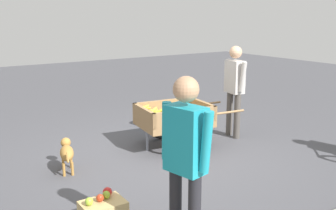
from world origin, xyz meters
TOP-DOWN VIEW (x-y plane):
  - ground_plane at (0.00, 0.00)m, footprint 24.00×24.00m
  - fruit_cart at (-0.40, -0.31)m, footprint 1.73×1.01m
  - vendor_person at (-1.54, -0.16)m, footprint 0.24×0.57m
  - dog at (1.39, -0.27)m, footprint 0.30×0.65m
  - plastic_bucket at (-0.64, -1.54)m, footprint 0.28×0.28m
  - apple_crate at (1.54, 1.23)m, footprint 0.44×0.32m
  - bystander_person at (1.18, 2.16)m, footprint 0.27×0.54m

SIDE VIEW (x-z plane):
  - ground_plane at x=0.00m, z-range 0.00..0.00m
  - apple_crate at x=1.54m, z-range -0.04..0.28m
  - plastic_bucket at x=-0.64m, z-range 0.00..0.27m
  - dog at x=1.39m, z-range 0.07..0.47m
  - fruit_cart at x=-0.40m, z-range 0.07..0.81m
  - vendor_person at x=-1.54m, z-range 0.15..1.72m
  - bystander_person at x=1.18m, z-range 0.16..1.77m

